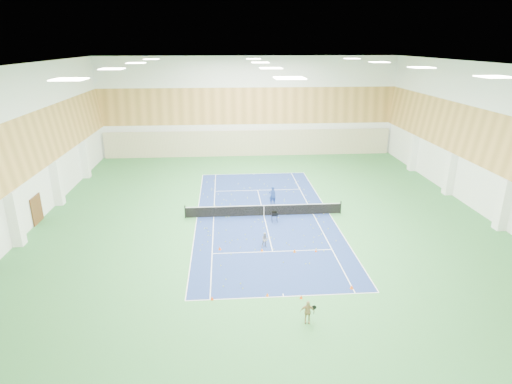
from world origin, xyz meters
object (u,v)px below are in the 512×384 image
child_court (265,240)px  child_apron (307,312)px  coach (272,195)px  ball_cart (274,217)px  tennis_net (264,210)px

child_court → child_apron: bearing=-91.5°
coach → ball_cart: 3.93m
tennis_net → ball_cart: (0.72, -1.33, -0.13)m
tennis_net → child_apron: child_apron is taller
coach → child_apron: (-0.12, -16.86, -0.21)m
child_court → child_apron: size_ratio=0.84×
child_apron → ball_cart: size_ratio=1.51×
tennis_net → coach: size_ratio=7.62×
child_court → coach: bearing=70.0°
child_apron → ball_cart: bearing=98.1°
ball_cart → tennis_net: bearing=115.5°
child_apron → child_court: bearing=106.0°
child_court → child_apron: child_apron is taller
coach → child_court: size_ratio=1.58×
coach → ball_cart: coach is taller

